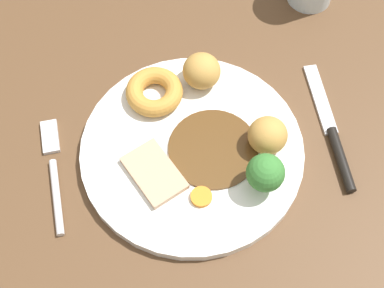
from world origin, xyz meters
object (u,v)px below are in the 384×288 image
Objects in this scene: fork at (54,171)px; broccoli_floret at (265,173)px; yorkshire_pudding at (154,92)px; roast_potato_left at (202,71)px; carrot_coin_front at (201,197)px; dinner_plate at (192,151)px; meat_slice_main at (154,173)px; knife at (333,136)px; roast_potato_right at (268,135)px.

broccoli_floret is at bearing -107.45° from fork.
yorkshire_pudding is 6.45cm from roast_potato_left.
broccoli_floret reaches higher than roast_potato_left.
carrot_coin_front is 0.16× the size of fork.
yorkshire_pudding is 15.55cm from fork.
fork is at bearing -162.35° from roast_potato_left.
dinner_plate is 3.76× the size of yorkshire_pudding.
meat_slice_main is at bearing -158.79° from dinner_plate.
dinner_plate is 1.45× the size of knife.
roast_potato_right is 10.60cm from carrot_coin_front.
yorkshire_pudding reaches higher than knife.
yorkshire_pudding is 2.87× the size of carrot_coin_front.
yorkshire_pudding is at bearing -175.17° from roast_potato_left.
roast_potato_left reaches higher than knife.
roast_potato_left is 0.26× the size of knife.
roast_potato_left reaches higher than yorkshire_pudding.
broccoli_floret is (7.24, -0.52, 2.80)cm from carrot_coin_front.
fork is (-22.81, 9.42, -4.08)cm from broccoli_floret.
yorkshire_pudding is 1.49× the size of roast_potato_left.
meat_slice_main is 12.18cm from fork.
dinner_plate is 5.72cm from meat_slice_main.
yorkshire_pudding is (-2.29, 8.42, 1.79)cm from dinner_plate.
roast_potato_left is at bearing 98.18° from broccoli_floret.
knife is at bearing -6.34° from roast_potato_right.
carrot_coin_front is at bearing -155.42° from roast_potato_right.
carrot_coin_front reaches higher than knife.
broccoli_floret is at bearing -47.83° from dinner_plate.
broccoli_floret is at bearing -23.22° from meat_slice_main.
yorkshire_pudding reaches higher than carrot_coin_front.
yorkshire_pudding is 22.76cm from knife.
meat_slice_main reaches higher than carrot_coin_front.
knife is (10.90, 3.90, -4.02)cm from broccoli_floret.
dinner_plate is 10.16cm from broccoli_floret.
knife is at bearing -94.31° from fork.
roast_potato_left is 16.31cm from carrot_coin_front.
roast_potato_right is at bearing -67.73° from roast_potato_left.
roast_potato_left is at bearing 4.83° from yorkshire_pudding.
yorkshire_pudding is 15.19cm from roast_potato_right.
meat_slice_main is 6.20cm from carrot_coin_front.
roast_potato_left is 0.31× the size of fork.
roast_potato_right reaches higher than meat_slice_main.
roast_potato_right is 0.88× the size of broccoli_floret.
fork is at bearing 150.27° from carrot_coin_front.
fork is at bearing -157.10° from yorkshire_pudding.
roast_potato_left is at bearing 49.84° from meat_slice_main.
roast_potato_right is at bearing -0.42° from meat_slice_main.
carrot_coin_front is (4.33, -4.44, -0.13)cm from meat_slice_main.
dinner_plate is 6.60cm from carrot_coin_front.
fork is at bearing 171.63° from dinner_plate.
yorkshire_pudding is 1.34× the size of broccoli_floret.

